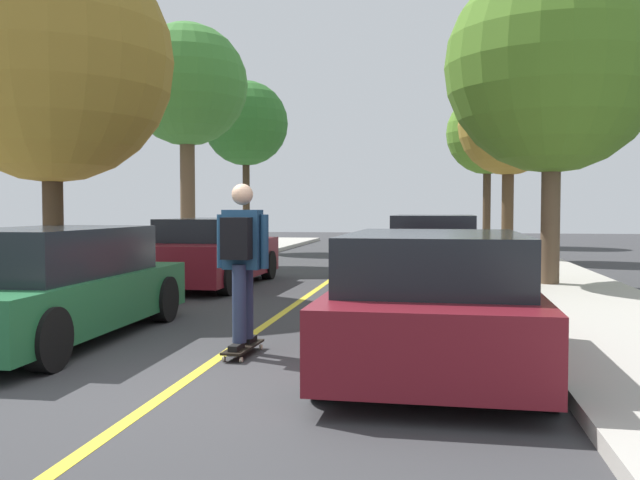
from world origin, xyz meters
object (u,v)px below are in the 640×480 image
at_px(parked_car_left_near, 211,252).
at_px(parked_car_right_near, 434,254).
at_px(street_tree_left_far, 246,124).
at_px(street_tree_left_nearest, 50,61).
at_px(street_tree_right_far, 487,134).
at_px(street_tree_right_near, 509,126).
at_px(skateboard, 243,347).
at_px(skateboarder, 242,255).
at_px(street_tree_right_nearest, 553,67).
at_px(street_tree_left_near, 187,86).
at_px(parked_car_right_nearest, 435,299).
at_px(fire_hydrant, 11,285).
at_px(parked_car_left_nearest, 51,285).

bearing_deg(parked_car_left_near, parked_car_right_near, -1.07).
bearing_deg(street_tree_left_far, parked_car_left_near, -78.39).
height_order(street_tree_left_nearest, street_tree_right_far, street_tree_right_far).
xyz_separation_m(street_tree_right_near, street_tree_right_far, (0.00, 8.20, 0.64)).
relative_size(parked_car_right_near, skateboard, 4.84).
distance_m(street_tree_right_near, skateboarder, 15.35).
distance_m(parked_car_left_near, street_tree_right_nearest, 7.67).
bearing_deg(street_tree_right_far, street_tree_left_far, -149.24).
xyz_separation_m(street_tree_left_far, skateboard, (4.71, -17.26, -4.58)).
bearing_deg(parked_car_right_near, street_tree_left_far, 121.87).
height_order(street_tree_right_near, street_tree_right_far, street_tree_right_far).
height_order(street_tree_left_near, street_tree_right_near, street_tree_left_near).
bearing_deg(street_tree_right_far, street_tree_right_nearest, -90.00).
bearing_deg(parked_car_right_near, street_tree_right_far, 82.22).
bearing_deg(street_tree_left_nearest, street_tree_left_near, 90.00).
distance_m(parked_car_left_near, skateboarder, 6.98).
bearing_deg(parked_car_right_nearest, street_tree_left_near, 120.90).
distance_m(street_tree_left_nearest, street_tree_left_near, 6.95).
relative_size(parked_car_right_near, street_tree_left_nearest, 0.66).
height_order(parked_car_left_near, parked_car_right_nearest, parked_car_left_near).
bearing_deg(fire_hydrant, parked_car_right_nearest, -18.48).
bearing_deg(skateboarder, street_tree_right_nearest, 57.51).
distance_m(parked_car_right_near, street_tree_left_near, 9.30).
bearing_deg(street_tree_right_nearest, street_tree_left_far, 130.26).
height_order(street_tree_right_near, skateboard, street_tree_right_near).
distance_m(parked_car_right_near, street_tree_right_far, 16.85).
relative_size(street_tree_left_near, street_tree_right_far, 1.04).
bearing_deg(street_tree_left_nearest, street_tree_right_near, 48.49).
distance_m(parked_car_right_nearest, fire_hydrant, 6.37).
height_order(parked_car_right_near, street_tree_left_nearest, street_tree_left_nearest).
xyz_separation_m(parked_car_left_near, street_tree_left_far, (-2.22, 10.78, 3.99)).
xyz_separation_m(parked_car_right_nearest, street_tree_left_far, (-6.76, 17.39, 4.00)).
height_order(parked_car_right_nearest, street_tree_left_near, street_tree_left_near).
distance_m(parked_car_left_nearest, parked_car_left_near, 6.05).
height_order(parked_car_left_nearest, street_tree_right_near, street_tree_right_near).
relative_size(parked_car_left_nearest, fire_hydrant, 6.34).
distance_m(street_tree_left_near, street_tree_left_far, 6.10).
bearing_deg(fire_hydrant, skateboard, -25.35).
xyz_separation_m(parked_car_right_nearest, street_tree_left_nearest, (-6.76, 4.39, 3.54)).
distance_m(street_tree_left_nearest, street_tree_right_near, 13.54).
bearing_deg(street_tree_left_far, street_tree_left_nearest, -90.00).
bearing_deg(parked_car_left_nearest, street_tree_left_near, 101.66).
bearing_deg(fire_hydrant, street_tree_left_near, 94.41).
height_order(street_tree_right_nearest, skateboard, street_tree_right_nearest).
bearing_deg(street_tree_right_near, parked_car_left_nearest, -115.81).
height_order(street_tree_left_far, street_tree_right_nearest, street_tree_right_nearest).
bearing_deg(skateboarder, street_tree_right_near, 73.54).
bearing_deg(parked_car_left_nearest, skateboarder, -10.48).
bearing_deg(skateboard, skateboarder, -93.13).
relative_size(street_tree_left_nearest, street_tree_right_far, 0.99).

